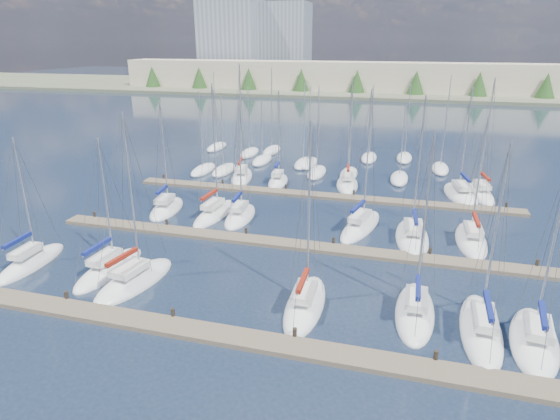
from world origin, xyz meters
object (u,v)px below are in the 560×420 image
(sailboat_o, at_px, (278,181))
(sailboat_q, at_px, (460,194))
(sailboat_j, at_px, (240,216))
(sailboat_e, at_px, (415,312))
(sailboat_b, at_px, (109,269))
(sailboat_f, at_px, (481,330))
(sailboat_n, at_px, (242,177))
(sailboat_g, at_px, (534,341))
(sailboat_l, at_px, (412,237))
(sailboat_c, at_px, (135,280))
(sailboat_a, at_px, (31,263))
(sailboat_k, at_px, (361,226))
(sailboat_r, at_px, (480,193))
(sailboat_h, at_px, (167,209))
(sailboat_p, at_px, (347,184))
(sailboat_d, at_px, (305,304))
(sailboat_i, at_px, (215,213))
(sailboat_m, at_px, (471,240))

(sailboat_o, distance_m, sailboat_q, 21.59)
(sailboat_j, bearing_deg, sailboat_e, -42.19)
(sailboat_b, relative_size, sailboat_f, 0.89)
(sailboat_n, height_order, sailboat_e, sailboat_n)
(sailboat_q, bearing_deg, sailboat_g, -95.58)
(sailboat_e, relative_size, sailboat_g, 0.97)
(sailboat_l, distance_m, sailboat_c, 24.04)
(sailboat_b, xyz_separation_m, sailboat_c, (2.93, -1.13, 0.01))
(sailboat_a, relative_size, sailboat_c, 0.83)
(sailboat_j, bearing_deg, sailboat_k, -1.02)
(sailboat_r, xyz_separation_m, sailboat_c, (-27.00, -29.04, -0.01))
(sailboat_h, distance_m, sailboat_b, 13.78)
(sailboat_q, bearing_deg, sailboat_l, -119.59)
(sailboat_o, xyz_separation_m, sailboat_p, (8.50, 1.24, -0.01))
(sailboat_d, bearing_deg, sailboat_g, -2.92)
(sailboat_l, height_order, sailboat_k, sailboat_k)
(sailboat_h, relative_size, sailboat_e, 0.96)
(sailboat_d, height_order, sailboat_q, sailboat_d)
(sailboat_o, height_order, sailboat_b, sailboat_o)
(sailboat_i, distance_m, sailboat_g, 30.52)
(sailboat_b, bearing_deg, sailboat_g, -0.77)
(sailboat_r, height_order, sailboat_a, sailboat_r)
(sailboat_o, relative_size, sailboat_j, 0.98)
(sailboat_h, distance_m, sailboat_c, 15.63)
(sailboat_c, bearing_deg, sailboat_q, 57.14)
(sailboat_j, distance_m, sailboat_c, 14.93)
(sailboat_h, xyz_separation_m, sailboat_g, (32.12, -14.85, 0.01))
(sailboat_d, relative_size, sailboat_q, 1.02)
(sailboat_p, height_order, sailboat_j, sailboat_p)
(sailboat_r, bearing_deg, sailboat_l, -124.23)
(sailboat_p, distance_m, sailboat_e, 28.65)
(sailboat_i, bearing_deg, sailboat_f, -28.53)
(sailboat_i, distance_m, sailboat_e, 24.01)
(sailboat_l, xyz_separation_m, sailboat_f, (4.25, -13.68, 0.01))
(sailboat_l, xyz_separation_m, sailboat_h, (-24.97, 0.83, 0.00))
(sailboat_p, bearing_deg, sailboat_c, -120.19)
(sailboat_r, height_order, sailboat_c, sailboat_r)
(sailboat_q, bearing_deg, sailboat_f, -101.48)
(sailboat_e, bearing_deg, sailboat_d, -171.18)
(sailboat_g, bearing_deg, sailboat_f, -178.75)
(sailboat_l, relative_size, sailboat_k, 0.98)
(sailboat_n, xyz_separation_m, sailboat_c, (1.85, -28.19, -0.02))
(sailboat_e, height_order, sailboat_g, sailboat_g)
(sailboat_d, xyz_separation_m, sailboat_q, (11.98, 27.94, -0.02))
(sailboat_l, distance_m, sailboat_p, 16.74)
(sailboat_n, distance_m, sailboat_h, 13.94)
(sailboat_m, relative_size, sailboat_r, 0.85)
(sailboat_i, relative_size, sailboat_f, 1.11)
(sailboat_k, height_order, sailboat_q, sailboat_k)
(sailboat_h, relative_size, sailboat_j, 0.99)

